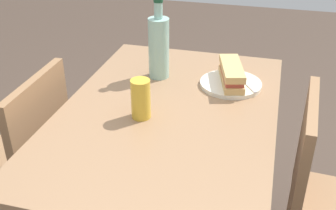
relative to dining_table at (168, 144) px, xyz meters
name	(u,v)px	position (x,y,z in m)	size (l,w,h in m)	color
dining_table	(168,144)	(0.00, 0.00, 0.00)	(1.06, 0.71, 0.76)	#997251
chair_far	(326,202)	(-0.01, 0.55, -0.14)	(0.42, 0.42, 0.85)	#936B47
chair_near	(24,163)	(0.07, -0.55, -0.14)	(0.41, 0.41, 0.85)	#936B47
plate_near	(231,84)	(-0.23, 0.18, 0.14)	(0.23, 0.23, 0.01)	silver
baguette_sandwich_near	(231,74)	(-0.23, 0.18, 0.18)	(0.22, 0.12, 0.07)	tan
knife_near	(243,80)	(-0.26, 0.22, 0.15)	(0.16, 0.10, 0.01)	silver
water_bottle	(159,46)	(-0.25, -0.10, 0.26)	(0.08, 0.08, 0.30)	#99C6B7
beer_glass	(141,99)	(0.06, -0.07, 0.20)	(0.06, 0.06, 0.13)	gold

